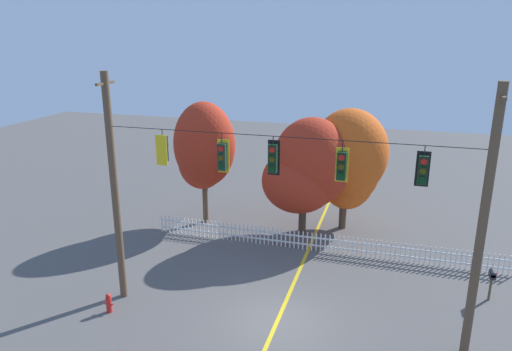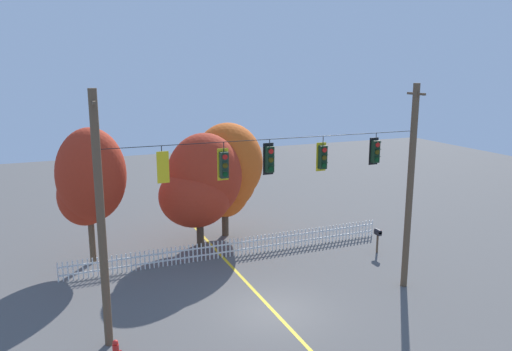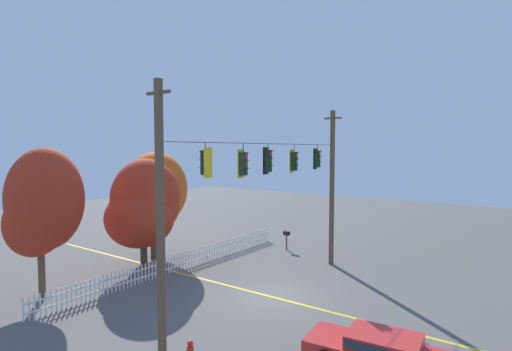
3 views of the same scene
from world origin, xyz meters
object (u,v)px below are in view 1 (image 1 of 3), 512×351
at_px(autumn_oak_far_east, 350,161).
at_px(roadside_mailbox, 492,276).
at_px(traffic_signal_westbound_side, 163,149).
at_px(autumn_maple_near_fence, 204,150).
at_px(traffic_signal_northbound_primary, 273,158).
at_px(traffic_signal_eastbound_side, 342,166).
at_px(traffic_signal_northbound_secondary, 423,170).
at_px(traffic_signal_southbound_primary, 222,157).
at_px(autumn_maple_mid, 306,170).
at_px(fire_hydrant, 109,303).

distance_m(autumn_oak_far_east, roadside_mailbox, 9.18).
distance_m(traffic_signal_westbound_side, autumn_maple_near_fence, 8.84).
distance_m(traffic_signal_westbound_side, traffic_signal_northbound_primary, 4.16).
distance_m(traffic_signal_eastbound_side, traffic_signal_northbound_secondary, 2.54).
distance_m(autumn_maple_near_fence, roadside_mailbox, 15.30).
bearing_deg(traffic_signal_westbound_side, autumn_maple_near_fence, 103.07).
relative_size(traffic_signal_southbound_primary, traffic_signal_northbound_primary, 1.04).
distance_m(autumn_maple_mid, fire_hydrant, 11.79).
bearing_deg(traffic_signal_westbound_side, traffic_signal_southbound_primary, 0.47).
bearing_deg(autumn_oak_far_east, traffic_signal_eastbound_side, -86.44).
relative_size(traffic_signal_eastbound_side, fire_hydrant, 1.79).
bearing_deg(traffic_signal_southbound_primary, fire_hydrant, -164.33).
xyz_separation_m(traffic_signal_southbound_primary, traffic_signal_eastbound_side, (4.19, -0.00, 0.00)).
relative_size(traffic_signal_southbound_primary, roadside_mailbox, 1.10).
relative_size(autumn_maple_mid, roadside_mailbox, 4.81).
distance_m(traffic_signal_northbound_primary, traffic_signal_northbound_secondary, 4.88).
xyz_separation_m(traffic_signal_westbound_side, traffic_signal_southbound_primary, (2.31, 0.02, -0.11)).
xyz_separation_m(traffic_signal_northbound_secondary, roadside_mailbox, (3.32, 3.99, -5.32)).
relative_size(traffic_signal_northbound_secondary, autumn_maple_near_fence, 0.20).
height_order(traffic_signal_westbound_side, roadside_mailbox, traffic_signal_westbound_side).
xyz_separation_m(autumn_maple_near_fence, roadside_mailbox, (14.31, -4.35, -3.25)).
relative_size(autumn_maple_mid, fire_hydrant, 7.97).
height_order(traffic_signal_northbound_primary, autumn_oak_far_east, traffic_signal_northbound_primary).
xyz_separation_m(autumn_maple_near_fence, autumn_oak_far_east, (7.83, 1.52, -0.44)).
distance_m(traffic_signal_southbound_primary, roadside_mailbox, 12.03).
relative_size(traffic_signal_eastbound_side, autumn_maple_near_fence, 0.21).
relative_size(traffic_signal_northbound_primary, roadside_mailbox, 1.05).
relative_size(autumn_maple_mid, autumn_oak_far_east, 0.95).
bearing_deg(traffic_signal_westbound_side, autumn_oak_far_east, 59.20).
height_order(traffic_signal_northbound_primary, autumn_maple_near_fence, traffic_signal_northbound_primary).
xyz_separation_m(traffic_signal_northbound_primary, autumn_oak_far_east, (1.73, 9.86, -2.52)).
relative_size(traffic_signal_northbound_primary, traffic_signal_eastbound_side, 0.97).
relative_size(traffic_signal_northbound_primary, autumn_oak_far_east, 0.21).
height_order(traffic_signal_southbound_primary, autumn_oak_far_east, traffic_signal_southbound_primary).
bearing_deg(traffic_signal_southbound_primary, autumn_maple_mid, 79.91).
bearing_deg(traffic_signal_southbound_primary, roadside_mailbox, 21.63).
distance_m(traffic_signal_southbound_primary, traffic_signal_northbound_primary, 1.86).
distance_m(autumn_maple_near_fence, autumn_maple_mid, 5.80).
relative_size(traffic_signal_westbound_side, traffic_signal_eastbound_side, 0.91).
xyz_separation_m(traffic_signal_eastbound_side, autumn_maple_near_fence, (-8.44, 8.34, -2.01)).
relative_size(traffic_signal_westbound_side, autumn_oak_far_east, 0.19).
height_order(traffic_signal_westbound_side, traffic_signal_eastbound_side, same).
bearing_deg(autumn_maple_mid, roadside_mailbox, -27.49).
distance_m(traffic_signal_eastbound_side, autumn_maple_near_fence, 12.03).
height_order(autumn_oak_far_east, fire_hydrant, autumn_oak_far_east).
bearing_deg(autumn_maple_near_fence, autumn_maple_mid, 1.01).
xyz_separation_m(autumn_oak_far_east, fire_hydrant, (-7.99, -11.10, -3.50)).
xyz_separation_m(traffic_signal_southbound_primary, roadside_mailbox, (10.06, 3.99, -5.25)).
distance_m(autumn_maple_near_fence, fire_hydrant, 10.35).
bearing_deg(fire_hydrant, traffic_signal_northbound_primary, 11.17).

